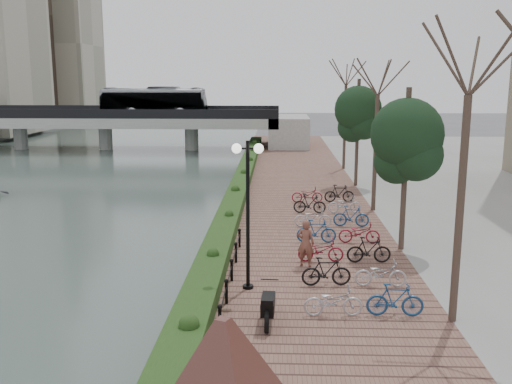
{
  "coord_description": "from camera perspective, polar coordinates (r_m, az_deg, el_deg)",
  "views": [
    {
      "loc": [
        2.96,
        -13.55,
        7.34
      ],
      "look_at": [
        1.92,
        13.09,
        2.0
      ],
      "focal_mm": 40.0,
      "sensor_mm": 36.0,
      "label": 1
    }
  ],
  "objects": [
    {
      "name": "pedestrian",
      "position": [
        21.1,
        4.99,
        -5.12
      ],
      "size": [
        0.74,
        0.59,
        1.76
      ],
      "primitive_type": "imported",
      "rotation": [
        0.0,
        0.0,
        2.85
      ],
      "color": "brown",
      "rests_on": "promenade"
    },
    {
      "name": "lamppost",
      "position": [
        18.22,
        -0.83,
        0.87
      ],
      "size": [
        1.02,
        0.32,
        4.91
      ],
      "color": "black",
      "rests_on": "promenade"
    },
    {
      "name": "promenade",
      "position": [
        31.86,
        4.06,
        -1.56
      ],
      "size": [
        8.0,
        75.0,
        0.5
      ],
      "primitive_type": "cube",
      "color": "brown",
      "rests_on": "ground"
    },
    {
      "name": "bridge",
      "position": [
        61.06,
        -13.93,
        7.27
      ],
      "size": [
        36.0,
        10.77,
        6.5
      ],
      "color": "gray",
      "rests_on": "ground"
    },
    {
      "name": "ground",
      "position": [
        15.69,
        -9.3,
        -16.73
      ],
      "size": [
        220.0,
        220.0,
        0.0
      ],
      "primitive_type": "plane",
      "color": "#59595B",
      "rests_on": "ground"
    },
    {
      "name": "chain_fence",
      "position": [
        16.92,
        -3.28,
        -11.25
      ],
      "size": [
        0.1,
        14.1,
        0.7
      ],
      "color": "black",
      "rests_on": "promenade"
    },
    {
      "name": "street_trees",
      "position": [
        26.96,
        13.01,
        3.24
      ],
      "size": [
        3.2,
        37.12,
        6.8
      ],
      "color": "#32241D",
      "rests_on": "promenade"
    },
    {
      "name": "hedge",
      "position": [
        34.26,
        -1.75,
        0.32
      ],
      "size": [
        1.1,
        56.0,
        0.6
      ],
      "primitive_type": "cube",
      "color": "#1F3915",
      "rests_on": "promenade"
    },
    {
      "name": "motorcycle",
      "position": [
        16.49,
        1.24,
        -11.18
      ],
      "size": [
        0.59,
        1.72,
        1.06
      ],
      "primitive_type": null,
      "rotation": [
        0.0,
        0.0,
        -0.04
      ],
      "color": "black",
      "rests_on": "promenade"
    },
    {
      "name": "river_water",
      "position": [
        43.15,
        -22.4,
        0.69
      ],
      "size": [
        30.0,
        130.0,
        0.02
      ],
      "primitive_type": "cube",
      "color": "#3F4F48",
      "rests_on": "ground"
    },
    {
      "name": "bicycle_parking",
      "position": [
        24.44,
        8.12,
        -3.89
      ],
      "size": [
        2.4,
        17.32,
        1.0
      ],
      "color": "#BAB9BF",
      "rests_on": "promenade"
    }
  ]
}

